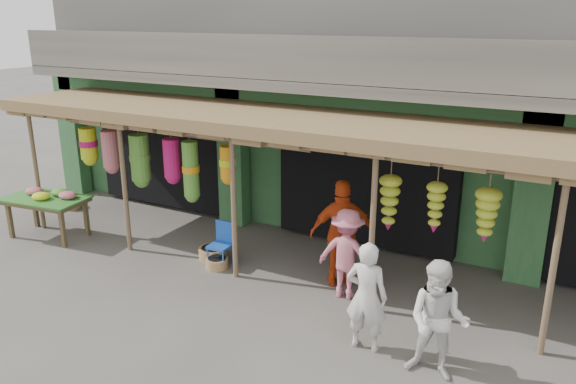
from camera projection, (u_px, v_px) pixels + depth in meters
The scene contains 12 objects.
ground at pixel (317, 290), 9.47m from camera, with size 80.00×80.00×0.00m, color #514C47.
building at pixel (413, 65), 12.53m from camera, with size 16.40×6.80×7.00m.
awning at pixel (328, 131), 9.45m from camera, with size 14.00×2.70×2.79m.
flower_table at pixel (47, 200), 11.55m from camera, with size 1.77×1.17×1.00m.
blue_chair at pixel (222, 241), 10.35m from camera, with size 0.40×0.41×0.82m.
basket_left at pixel (72, 204), 13.45m from camera, with size 0.46×0.46×0.19m, color olive.
basket_mid at pixel (213, 253), 10.71m from camera, with size 0.53×0.53×0.20m, color #9A6F45.
basket_right at pixel (217, 263), 10.29m from camera, with size 0.42×0.42×0.19m, color #987847.
person_front at pixel (366, 296), 7.63m from camera, with size 0.58×0.38×1.59m, color silver.
person_right at pixel (438, 321), 7.01m from camera, with size 0.77×0.60×1.59m, color silver.
person_vendor at pixel (342, 234), 9.41m from camera, with size 1.10×0.46×1.87m, color #CC4113.
person_shopper at pixel (347, 254), 9.06m from camera, with size 0.98×0.56×1.52m, color #D47085.
Camera 1 is at (3.62, -7.72, 4.47)m, focal length 35.00 mm.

